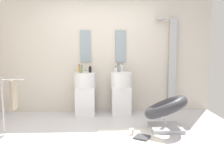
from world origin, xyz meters
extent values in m
cube|color=silver|center=(0.00, 0.00, -0.02)|extent=(4.80, 3.60, 0.04)
cube|color=beige|center=(0.00, 1.65, 1.30)|extent=(4.80, 0.10, 2.60)
cube|color=white|center=(-0.38, 1.33, 0.30)|extent=(0.40, 0.40, 0.59)
cylinder|color=white|center=(-0.38, 1.33, 0.75)|extent=(0.45, 0.45, 0.31)
cylinder|color=#B7BABF|center=(-0.38, 1.45, 0.96)|extent=(0.02, 0.02, 0.10)
cube|color=white|center=(0.38, 1.33, 0.30)|extent=(0.40, 0.40, 0.59)
cylinder|color=white|center=(0.38, 1.33, 0.75)|extent=(0.45, 0.45, 0.31)
cylinder|color=#B7BABF|center=(0.38, 1.45, 0.96)|extent=(0.02, 0.02, 0.10)
cube|color=#8C9EA8|center=(-0.38, 1.58, 1.45)|extent=(0.22, 0.03, 0.69)
cube|color=#8C9EA8|center=(0.38, 1.58, 1.45)|extent=(0.22, 0.03, 0.69)
cube|color=#B7BABF|center=(1.53, 1.53, 1.02)|extent=(0.14, 0.08, 2.05)
cylinder|color=#B7BABF|center=(1.38, 1.51, 2.03)|extent=(0.30, 0.02, 0.02)
cylinder|color=#B7BABF|center=(1.23, 1.48, 2.03)|extent=(0.24, 0.24, 0.02)
cube|color=#B7BABF|center=(1.08, 0.35, 0.03)|extent=(0.56, 0.50, 0.06)
cylinder|color=#B7BABF|center=(1.08, 0.35, 0.20)|extent=(0.05, 0.05, 0.34)
torus|color=#333338|center=(1.08, 0.35, 0.40)|extent=(1.04, 1.04, 0.49)
cylinder|color=#B7BABF|center=(-1.67, 0.31, 0.47)|extent=(0.03, 0.03, 0.95)
cylinder|color=#B7BABF|center=(-1.49, 0.31, 0.90)|extent=(0.36, 0.02, 0.02)
cube|color=gray|center=(-1.49, 0.31, 0.65)|extent=(0.04, 0.22, 0.50)
cube|color=white|center=(0.40, -0.01, 0.01)|extent=(1.00, 0.78, 0.01)
cube|color=#38383D|center=(0.60, -0.05, 0.02)|extent=(0.30, 0.30, 0.02)
cylinder|color=white|center=(0.45, 0.10, 0.06)|extent=(0.07, 0.07, 0.10)
cylinder|color=black|center=(-0.27, 1.34, 0.96)|extent=(0.06, 0.06, 0.12)
cylinder|color=black|center=(-0.27, 1.34, 1.03)|extent=(0.03, 0.03, 0.02)
cylinder|color=silver|center=(0.41, 1.45, 0.98)|extent=(0.04, 0.04, 0.15)
cylinder|color=black|center=(0.41, 1.45, 1.07)|extent=(0.02, 0.02, 0.02)
cylinder|color=#C68C38|center=(-0.50, 1.29, 0.98)|extent=(0.05, 0.05, 0.15)
cylinder|color=black|center=(-0.50, 1.29, 1.07)|extent=(0.03, 0.03, 0.02)
cylinder|color=#99999E|center=(0.33, 1.47, 0.98)|extent=(0.06, 0.06, 0.15)
cylinder|color=black|center=(0.33, 1.47, 1.07)|extent=(0.03, 0.03, 0.02)
cylinder|color=#59996B|center=(-0.44, 1.23, 0.98)|extent=(0.04, 0.04, 0.15)
cylinder|color=black|center=(-0.44, 1.23, 1.06)|extent=(0.02, 0.02, 0.02)
cylinder|color=white|center=(0.27, 1.40, 0.96)|extent=(0.06, 0.06, 0.10)
cylinder|color=black|center=(0.27, 1.40, 1.02)|extent=(0.03, 0.03, 0.02)
camera|label=1|loc=(-0.04, -3.53, 1.43)|focal=37.16mm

